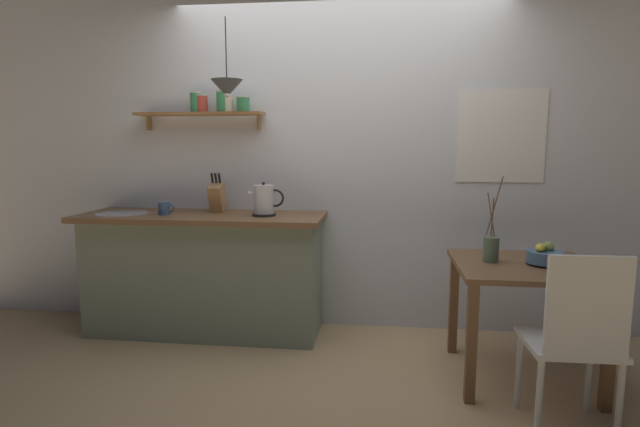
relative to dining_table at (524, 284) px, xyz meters
The scene contains 12 objects.
ground_plane 1.35m from the dining_table, behind, with size 14.00×14.00×0.00m, color tan.
back_wall 1.50m from the dining_table, 140.34° to the left, with size 6.80×0.11×2.70m.
kitchen_counter 2.26m from the dining_table, 167.31° to the left, with size 1.83×0.63×0.92m.
wall_shelf 2.53m from the dining_table, 162.87° to the left, with size 1.00×0.20×0.29m.
dining_table is the anchor object (origin of this frame).
dining_chair_near 0.62m from the dining_table, 82.74° to the right, with size 0.43×0.40×0.94m.
fruit_bowl 0.21m from the dining_table, ahead, with size 0.21×0.21×0.14m.
twig_vase 0.29m from the dining_table, 169.77° to the left, with size 0.10×0.09×0.53m.
electric_kettle 1.82m from the dining_table, 165.22° to the left, with size 0.26×0.17×0.25m.
knife_block 2.24m from the dining_table, 164.39° to the left, with size 0.10×0.18×0.30m.
coffee_mug_by_sink 2.52m from the dining_table, behind, with size 0.12×0.08×0.10m.
pendant_lamp 2.33m from the dining_table, 169.23° to the left, with size 0.22×0.22×0.54m.
Camera 1 is at (0.33, -3.19, 1.44)m, focal length 27.53 mm.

